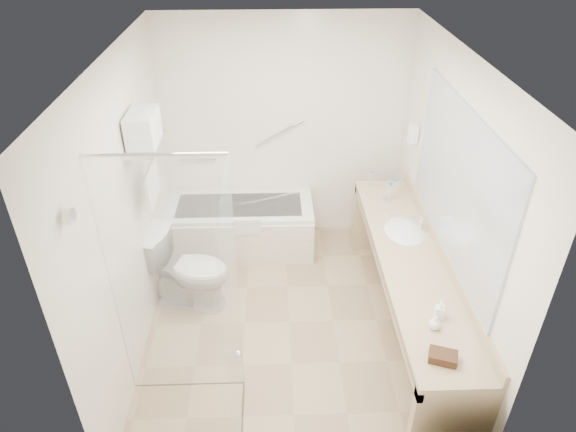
{
  "coord_description": "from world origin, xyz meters",
  "views": [
    {
      "loc": [
        -0.13,
        -3.56,
        3.46
      ],
      "look_at": [
        0.0,
        0.3,
        1.0
      ],
      "focal_mm": 32.0,
      "sensor_mm": 36.0,
      "label": 1
    }
  ],
  "objects_px": {
    "bathtub": "(241,226)",
    "amenity_basket": "(443,357)",
    "water_bottle_left": "(371,179)",
    "toilet": "(189,270)",
    "vanity_counter": "(408,277)"
  },
  "relations": [
    {
      "from": "bathtub",
      "to": "amenity_basket",
      "type": "xyz_separation_m",
      "value": [
        1.46,
        -2.5,
        0.6
      ]
    },
    {
      "from": "water_bottle_left",
      "to": "toilet",
      "type": "bearing_deg",
      "value": -157.23
    },
    {
      "from": "amenity_basket",
      "to": "bathtub",
      "type": "bearing_deg",
      "value": 120.32
    },
    {
      "from": "vanity_counter",
      "to": "toilet",
      "type": "xyz_separation_m",
      "value": [
        -1.97,
        0.48,
        -0.25
      ]
    },
    {
      "from": "bathtub",
      "to": "amenity_basket",
      "type": "height_order",
      "value": "amenity_basket"
    },
    {
      "from": "amenity_basket",
      "to": "water_bottle_left",
      "type": "relative_size",
      "value": 1.04
    },
    {
      "from": "water_bottle_left",
      "to": "vanity_counter",
      "type": "bearing_deg",
      "value": -83.93
    },
    {
      "from": "vanity_counter",
      "to": "amenity_basket",
      "type": "relative_size",
      "value": 14.83
    },
    {
      "from": "bathtub",
      "to": "amenity_basket",
      "type": "relative_size",
      "value": 8.79
    },
    {
      "from": "water_bottle_left",
      "to": "bathtub",
      "type": "bearing_deg",
      "value": 174.28
    },
    {
      "from": "bathtub",
      "to": "toilet",
      "type": "xyz_separation_m",
      "value": [
        -0.45,
        -0.91,
        0.12
      ]
    },
    {
      "from": "bathtub",
      "to": "water_bottle_left",
      "type": "height_order",
      "value": "water_bottle_left"
    },
    {
      "from": "toilet",
      "to": "water_bottle_left",
      "type": "xyz_separation_m",
      "value": [
        1.84,
        0.77,
        0.54
      ]
    },
    {
      "from": "toilet",
      "to": "amenity_basket",
      "type": "relative_size",
      "value": 4.42
    },
    {
      "from": "toilet",
      "to": "bathtub",
      "type": "bearing_deg",
      "value": -11.19
    }
  ]
}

